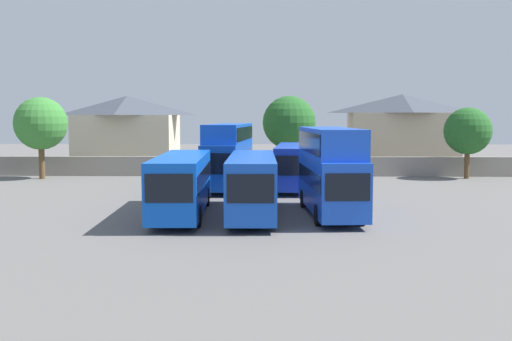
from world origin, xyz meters
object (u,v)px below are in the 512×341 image
object	(u,v)px
bus_3	(330,166)
tree_behind_wall	(289,123)
bus_2	(252,182)
house_terrace_left	(127,131)
bus_5	(293,164)
tree_left_of_lot	(41,124)
bus_4	(229,152)
bus_1	(182,181)
tree_right_of_lot	(468,131)
house_terrace_centre	(402,130)

from	to	relation	value
bus_3	tree_behind_wall	xyz separation A→B (m)	(-1.47, 25.33, 2.16)
bus_2	house_terrace_left	size ratio (longest dim) A/B	1.09
bus_3	bus_5	world-z (taller)	bus_3
tree_left_of_lot	bus_4	bearing A→B (deg)	-21.89
bus_3	tree_behind_wall	bearing A→B (deg)	179.80
bus_1	tree_right_of_lot	size ratio (longest dim) A/B	1.90
house_terrace_centre	tree_behind_wall	world-z (taller)	house_terrace_centre
bus_5	tree_right_of_lot	size ratio (longest dim) A/B	1.68
bus_3	tree_behind_wall	distance (m)	25.46
house_terrace_centre	bus_1	bearing A→B (deg)	-120.46
bus_4	bus_5	world-z (taller)	bus_4
house_terrace_left	tree_behind_wall	world-z (taller)	house_terrace_left
tree_right_of_lot	bus_3	bearing A→B (deg)	-124.34
house_terrace_centre	tree_right_of_lot	size ratio (longest dim) A/B	1.81
house_terrace_left	bus_1	bearing A→B (deg)	-72.23
bus_2	tree_right_of_lot	world-z (taller)	tree_right_of_lot
bus_1	house_terrace_centre	world-z (taller)	house_terrace_centre
bus_3	tree_left_of_lot	world-z (taller)	tree_left_of_lot
bus_3	house_terrace_left	size ratio (longest dim) A/B	0.96
tree_behind_wall	house_terrace_left	bearing A→B (deg)	157.37
bus_1	bus_3	distance (m)	8.35
bus_4	house_terrace_left	bearing A→B (deg)	-143.61
bus_1	bus_4	bearing A→B (deg)	170.07
bus_5	bus_4	bearing A→B (deg)	-91.34
bus_1	tree_right_of_lot	distance (m)	30.89
bus_5	tree_right_of_lot	bearing A→B (deg)	121.83
bus_2	tree_left_of_lot	xyz separation A→B (m)	(-19.21, 20.14, 2.96)
bus_1	tree_behind_wall	size ratio (longest dim) A/B	1.60
bus_1	house_terrace_left	size ratio (longest dim) A/B	1.11
bus_1	bus_3	bearing A→B (deg)	89.05
bus_5	tree_behind_wall	distance (m)	13.16
tree_left_of_lot	tree_right_of_lot	bearing A→B (deg)	1.52
bus_1	tree_left_of_lot	bearing A→B (deg)	-144.90
bus_2	tree_left_of_lot	bearing A→B (deg)	-137.13
bus_3	tree_left_of_lot	xyz separation A→B (m)	(-23.57, 19.83, 2.13)
house_terrace_left	bus_3	bearing A→B (deg)	-60.00
bus_4	bus_1	bearing A→B (deg)	-3.39
bus_2	bus_4	xyz separation A→B (m)	(-2.16, 13.29, 0.87)
bus_4	house_terrace_left	xyz separation A→B (m)	(-12.27, 19.57, 1.15)
tree_left_of_lot	bus_5	bearing A→B (deg)	-18.40
tree_behind_wall	tree_right_of_lot	size ratio (longest dim) A/B	1.18
bus_3	house_terrace_left	xyz separation A→B (m)	(-18.79, 32.55, 1.18)
bus_3	bus_2	bearing A→B (deg)	-89.47
bus_1	tree_left_of_lot	size ratio (longest dim) A/B	1.66
bus_1	tree_right_of_lot	bearing A→B (deg)	130.76
bus_1	tree_behind_wall	distance (m)	26.58
tree_left_of_lot	bus_1	bearing A→B (deg)	-52.67
bus_4	house_terrace_left	distance (m)	23.12
bus_3	bus_4	bearing A→B (deg)	-156.83
house_terrace_left	house_terrace_centre	size ratio (longest dim) A/B	0.95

